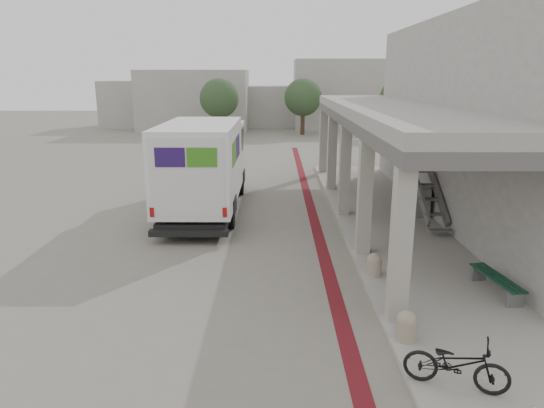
{
  "coord_description": "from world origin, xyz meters",
  "views": [
    {
      "loc": [
        -0.41,
        -12.62,
        5.0
      ],
      "look_at": [
        -0.49,
        0.21,
        1.6
      ],
      "focal_mm": 32.0,
      "sensor_mm": 36.0,
      "label": 1
    }
  ],
  "objects_px": {
    "fedex_truck": "(205,164)",
    "utility_cabinet": "(423,202)",
    "bench": "(496,281)",
    "bicycle_black": "(456,364)"
  },
  "relations": [
    {
      "from": "fedex_truck",
      "to": "utility_cabinet",
      "type": "distance_m",
      "value": 8.08
    },
    {
      "from": "bench",
      "to": "utility_cabinet",
      "type": "xyz_separation_m",
      "value": [
        0.18,
        6.38,
        0.23
      ]
    },
    {
      "from": "fedex_truck",
      "to": "utility_cabinet",
      "type": "bearing_deg",
      "value": -7.66
    },
    {
      "from": "utility_cabinet",
      "to": "bicycle_black",
      "type": "relative_size",
      "value": 0.64
    },
    {
      "from": "fedex_truck",
      "to": "utility_cabinet",
      "type": "height_order",
      "value": "fedex_truck"
    },
    {
      "from": "utility_cabinet",
      "to": "bicycle_black",
      "type": "xyz_separation_m",
      "value": [
        -2.39,
        -9.91,
        -0.1
      ]
    },
    {
      "from": "fedex_truck",
      "to": "bicycle_black",
      "type": "xyz_separation_m",
      "value": [
        5.53,
        -10.98,
        -1.27
      ]
    },
    {
      "from": "fedex_truck",
      "to": "bicycle_black",
      "type": "distance_m",
      "value": 12.36
    },
    {
      "from": "bench",
      "to": "bicycle_black",
      "type": "height_order",
      "value": "bicycle_black"
    },
    {
      "from": "bicycle_black",
      "to": "utility_cabinet",
      "type": "bearing_deg",
      "value": 5.91
    }
  ]
}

